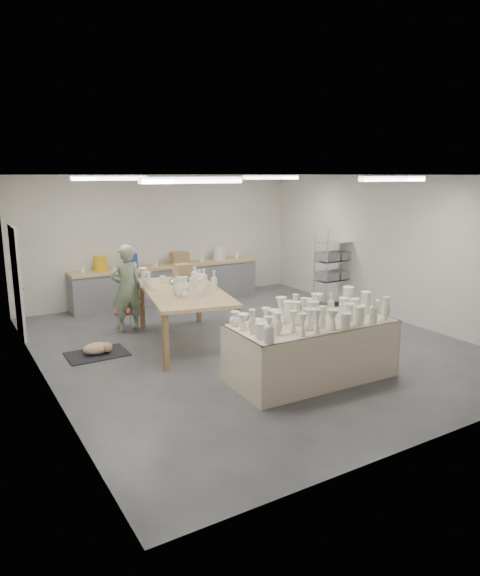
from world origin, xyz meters
TOP-DOWN VIEW (x-y plane):
  - room at (-0.11, 0.08)m, footprint 8.00×8.02m
  - back_counter at (-0.01, 3.68)m, footprint 4.60×0.60m
  - wire_shelf at (3.20, 1.40)m, footprint 0.88×0.48m
  - drying_table at (-0.04, -1.82)m, footprint 2.50×1.24m
  - work_table at (-0.92, 0.77)m, footprint 1.82×2.83m
  - rug at (-2.53, 0.86)m, footprint 1.00×0.70m
  - cat at (-2.51, 0.84)m, footprint 0.55×0.48m
  - potter at (-1.63, 1.89)m, footprint 0.64×0.43m
  - red_stool at (-1.63, 2.16)m, footprint 0.38×0.38m

SIDE VIEW (x-z plane):
  - rug at x=-2.53m, z-range 0.00..0.02m
  - cat at x=-2.51m, z-range 0.02..0.22m
  - red_stool at x=-1.63m, z-range 0.13..0.46m
  - drying_table at x=-0.04m, z-range -0.14..1.10m
  - back_counter at x=-0.01m, z-range -0.13..1.11m
  - potter at x=-1.63m, z-range 0.00..1.71m
  - wire_shelf at x=3.20m, z-range 0.02..1.82m
  - work_table at x=-0.92m, z-range 0.30..1.64m
  - room at x=-0.11m, z-range 0.56..3.56m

